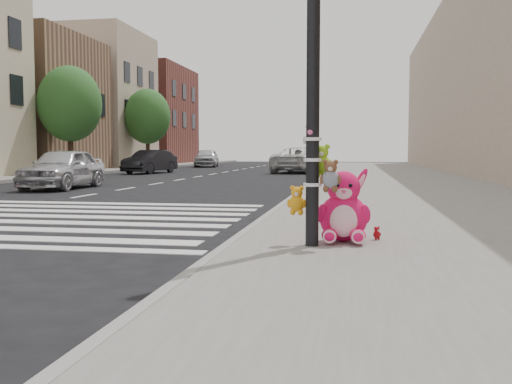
% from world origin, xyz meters
% --- Properties ---
extents(ground, '(120.00, 120.00, 0.00)m').
position_xyz_m(ground, '(0.00, 0.00, 0.00)').
color(ground, black).
rests_on(ground, ground).
extents(sidewalk_near, '(7.00, 80.00, 0.14)m').
position_xyz_m(sidewalk_near, '(5.00, 10.00, 0.07)').
color(sidewalk_near, slate).
rests_on(sidewalk_near, ground).
extents(sidewalk_far, '(6.00, 80.00, 0.14)m').
position_xyz_m(sidewalk_far, '(-13.50, 20.00, 0.07)').
color(sidewalk_far, slate).
rests_on(sidewalk_far, ground).
extents(curb_edge, '(0.12, 80.00, 0.15)m').
position_xyz_m(curb_edge, '(1.55, 10.00, 0.07)').
color(curb_edge, gray).
rests_on(curb_edge, ground).
extents(bld_far_c, '(6.00, 8.00, 8.00)m').
position_xyz_m(bld_far_c, '(-15.50, 26.00, 4.00)').
color(bld_far_c, '#8E694C').
rests_on(bld_far_c, ground).
extents(bld_far_d, '(6.00, 8.00, 10.00)m').
position_xyz_m(bld_far_d, '(-15.50, 35.00, 5.00)').
color(bld_far_d, '#BBA58F').
rests_on(bld_far_d, ground).
extents(bld_far_e, '(6.00, 10.00, 9.00)m').
position_xyz_m(bld_far_e, '(-15.50, 46.00, 4.50)').
color(bld_far_e, brown).
rests_on(bld_far_e, ground).
extents(signal_pole, '(0.68, 0.50, 4.00)m').
position_xyz_m(signal_pole, '(2.62, 1.82, 1.78)').
color(signal_pole, black).
rests_on(signal_pole, sidewalk_near).
extents(tree_far_b, '(3.20, 3.20, 5.44)m').
position_xyz_m(tree_far_b, '(-11.20, 22.00, 3.65)').
color(tree_far_b, '#382619').
rests_on(tree_far_b, sidewalk_far).
extents(tree_far_c, '(3.20, 3.20, 5.44)m').
position_xyz_m(tree_far_c, '(-11.20, 33.00, 3.65)').
color(tree_far_c, '#382619').
rests_on(tree_far_c, sidewalk_far).
extents(pink_bunny, '(0.68, 0.71, 0.96)m').
position_xyz_m(pink_bunny, '(2.97, 2.17, 0.53)').
color(pink_bunny, '#F2145F').
rests_on(pink_bunny, sidewalk_near).
extents(red_teddy, '(0.15, 0.14, 0.18)m').
position_xyz_m(red_teddy, '(3.40, 2.40, 0.23)').
color(red_teddy, '#A51017').
rests_on(red_teddy, sidewalk_near).
extents(car_silver_far, '(1.83, 4.16, 1.39)m').
position_xyz_m(car_silver_far, '(-6.67, 12.82, 0.70)').
color(car_silver_far, silver).
rests_on(car_silver_far, ground).
extents(car_dark_far, '(2.07, 4.21, 1.33)m').
position_xyz_m(car_dark_far, '(-8.25, 25.47, 0.66)').
color(car_dark_far, black).
rests_on(car_dark_far, ground).
extents(car_white_near, '(3.26, 5.62, 1.47)m').
position_xyz_m(car_white_near, '(-0.01, 28.07, 0.74)').
color(car_white_near, silver).
rests_on(car_white_near, ground).
extents(car_maroon_near, '(2.36, 4.72, 1.32)m').
position_xyz_m(car_maroon_near, '(-0.42, 42.00, 0.66)').
color(car_maroon_near, '#4F161B').
rests_on(car_maroon_near, ground).
extents(car_silver_deep, '(2.37, 4.47, 1.45)m').
position_xyz_m(car_silver_deep, '(-8.28, 38.03, 0.72)').
color(car_silver_deep, silver).
rests_on(car_silver_deep, ground).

